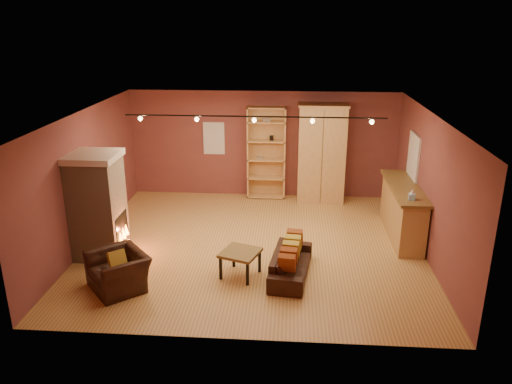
# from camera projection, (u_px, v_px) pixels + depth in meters

# --- Properties ---
(floor) EXTENTS (7.00, 7.00, 0.00)m
(floor) POSITION_uv_depth(u_px,v_px,m) (254.00, 246.00, 10.55)
(floor) COLOR #B07F3E
(floor) RESTS_ON ground
(ceiling) EXTENTS (7.00, 7.00, 0.00)m
(ceiling) POSITION_uv_depth(u_px,v_px,m) (253.00, 114.00, 9.63)
(ceiling) COLOR brown
(ceiling) RESTS_ON back_wall
(back_wall) EXTENTS (7.00, 0.02, 2.80)m
(back_wall) POSITION_uv_depth(u_px,v_px,m) (263.00, 145.00, 13.15)
(back_wall) COLOR brown
(back_wall) RESTS_ON floor
(left_wall) EXTENTS (0.02, 6.50, 2.80)m
(left_wall) POSITION_uv_depth(u_px,v_px,m) (85.00, 179.00, 10.33)
(left_wall) COLOR brown
(left_wall) RESTS_ON floor
(right_wall) EXTENTS (0.02, 6.50, 2.80)m
(right_wall) POSITION_uv_depth(u_px,v_px,m) (430.00, 187.00, 9.85)
(right_wall) COLOR brown
(right_wall) RESTS_ON floor
(fireplace) EXTENTS (1.01, 0.98, 2.12)m
(fireplace) POSITION_uv_depth(u_px,v_px,m) (98.00, 205.00, 9.85)
(fireplace) COLOR tan
(fireplace) RESTS_ON floor
(back_window) EXTENTS (0.56, 0.04, 0.86)m
(back_window) POSITION_uv_depth(u_px,v_px,m) (214.00, 138.00, 13.17)
(back_window) COLOR silver
(back_window) RESTS_ON back_wall
(bookcase) EXTENTS (1.00, 0.39, 2.44)m
(bookcase) POSITION_uv_depth(u_px,v_px,m) (267.00, 152.00, 13.08)
(bookcase) COLOR tan
(bookcase) RESTS_ON floor
(armoire) EXTENTS (1.25, 0.71, 2.55)m
(armoire) POSITION_uv_depth(u_px,v_px,m) (322.00, 153.00, 12.78)
(armoire) COLOR tan
(armoire) RESTS_ON floor
(bar_counter) EXTENTS (0.64, 2.43, 1.16)m
(bar_counter) POSITION_uv_depth(u_px,v_px,m) (403.00, 211.00, 10.86)
(bar_counter) COLOR tan
(bar_counter) RESTS_ON floor
(tissue_box) EXTENTS (0.14, 0.14, 0.23)m
(tissue_box) POSITION_uv_depth(u_px,v_px,m) (412.00, 195.00, 9.84)
(tissue_box) COLOR #95CCEE
(tissue_box) RESTS_ON bar_counter
(right_window) EXTENTS (0.05, 0.90, 1.00)m
(right_window) POSITION_uv_depth(u_px,v_px,m) (414.00, 156.00, 11.09)
(right_window) COLOR silver
(right_window) RESTS_ON right_wall
(loveseat) EXTENTS (0.68, 1.69, 0.71)m
(loveseat) POSITION_uv_depth(u_px,v_px,m) (291.00, 258.00, 9.25)
(loveseat) COLOR black
(loveseat) RESTS_ON floor
(armchair) EXTENTS (1.16, 1.20, 0.89)m
(armchair) POSITION_uv_depth(u_px,v_px,m) (118.00, 265.00, 8.78)
(armchair) COLOR black
(armchair) RESTS_ON floor
(coffee_table) EXTENTS (0.83, 0.83, 0.49)m
(coffee_table) POSITION_uv_depth(u_px,v_px,m) (240.00, 255.00, 9.21)
(coffee_table) COLOR brown
(coffee_table) RESTS_ON floor
(track_rail) EXTENTS (5.20, 0.09, 0.13)m
(track_rail) POSITION_uv_depth(u_px,v_px,m) (254.00, 118.00, 9.85)
(track_rail) COLOR black
(track_rail) RESTS_ON ceiling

